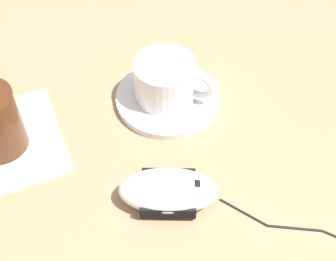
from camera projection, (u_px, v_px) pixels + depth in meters
name	position (u px, v px, depth m)	size (l,w,h in m)	color
ground_plane	(71.00, 149.00, 0.59)	(3.00, 3.00, 0.00)	#9E7F5B
saucer	(168.00, 98.00, 0.64)	(0.14, 0.14, 0.01)	white
coffee_cup	(166.00, 80.00, 0.61)	(0.08, 0.11, 0.06)	white
computer_mouse	(168.00, 191.00, 0.53)	(0.06, 0.12, 0.04)	silver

